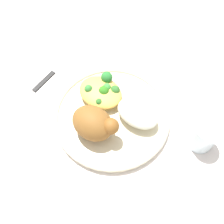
# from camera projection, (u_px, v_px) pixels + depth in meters

# --- Properties ---
(ground_plane) EXTENTS (2.00, 2.00, 0.00)m
(ground_plane) POSITION_uv_depth(u_px,v_px,m) (112.00, 118.00, 0.66)
(ground_plane) COLOR silver
(plate) EXTENTS (0.29, 0.29, 0.02)m
(plate) POSITION_uv_depth(u_px,v_px,m) (112.00, 116.00, 0.65)
(plate) COLOR beige
(plate) RESTS_ON ground_plane
(roasted_chicken) EXTENTS (0.11, 0.08, 0.07)m
(roasted_chicken) POSITION_uv_depth(u_px,v_px,m) (94.00, 123.00, 0.59)
(roasted_chicken) COLOR brown
(roasted_chicken) RESTS_ON plate
(rice_pile) EXTENTS (0.11, 0.07, 0.04)m
(rice_pile) POSITION_uv_depth(u_px,v_px,m) (138.00, 113.00, 0.62)
(rice_pile) COLOR white
(rice_pile) RESTS_ON plate
(mac_cheese_with_broccoli) EXTENTS (0.11, 0.10, 0.04)m
(mac_cheese_with_broccoli) POSITION_uv_depth(u_px,v_px,m) (102.00, 91.00, 0.66)
(mac_cheese_with_broccoli) COLOR #E6B34C
(mac_cheese_with_broccoli) RESTS_ON plate
(fork) EXTENTS (0.02, 0.14, 0.01)m
(fork) POSITION_uv_depth(u_px,v_px,m) (67.00, 75.00, 0.73)
(fork) COLOR silver
(fork) RESTS_ON ground_plane
(knife) EXTENTS (0.02, 0.19, 0.01)m
(knife) POSITION_uv_depth(u_px,v_px,m) (53.00, 72.00, 0.73)
(knife) COLOR black
(knife) RESTS_ON ground_plane
(water_glass) EXTENTS (0.06, 0.06, 0.08)m
(water_glass) POSITION_uv_depth(u_px,v_px,m) (204.00, 135.00, 0.60)
(water_glass) COLOR silver
(water_glass) RESTS_ON ground_plane
(napkin) EXTENTS (0.08, 0.12, 0.00)m
(napkin) POSITION_uv_depth(u_px,v_px,m) (164.00, 196.00, 0.57)
(napkin) COLOR white
(napkin) RESTS_ON ground_plane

